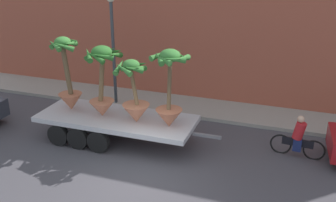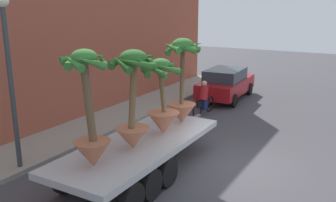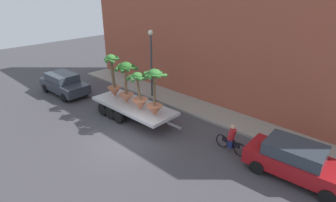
{
  "view_description": "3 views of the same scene",
  "coord_description": "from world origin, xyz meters",
  "px_view_note": "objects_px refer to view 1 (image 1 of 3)",
  "views": [
    {
      "loc": [
        4.24,
        -9.34,
        6.65
      ],
      "look_at": [
        0.14,
        2.21,
        1.83
      ],
      "focal_mm": 41.21,
      "sensor_mm": 36.0,
      "label": 1
    },
    {
      "loc": [
        -9.74,
        -3.4,
        4.68
      ],
      "look_at": [
        -0.27,
        2.2,
        1.8
      ],
      "focal_mm": 39.18,
      "sensor_mm": 36.0,
      "label": 2
    },
    {
      "loc": [
        10.09,
        -7.3,
        7.71
      ],
      "look_at": [
        0.73,
        2.57,
        1.84
      ],
      "focal_mm": 28.61,
      "sensor_mm": 36.0,
      "label": 3
    }
  ],
  "objects_px": {
    "potted_palm_middle": "(68,80)",
    "street_lamp": "(113,35)",
    "cyclist": "(298,139)",
    "potted_palm_extra": "(169,92)",
    "potted_palm_front": "(102,81)",
    "potted_palm_rear": "(135,98)",
    "flatbed_trailer": "(110,121)"
  },
  "relations": [
    {
      "from": "potted_palm_extra",
      "to": "flatbed_trailer",
      "type": "bearing_deg",
      "value": 175.64
    },
    {
      "from": "cyclist",
      "to": "potted_palm_rear",
      "type": "bearing_deg",
      "value": -167.42
    },
    {
      "from": "potted_palm_front",
      "to": "cyclist",
      "type": "xyz_separation_m",
      "value": [
        6.78,
        1.12,
        -1.65
      ]
    },
    {
      "from": "potted_palm_middle",
      "to": "cyclist",
      "type": "xyz_separation_m",
      "value": [
        8.28,
        0.99,
        -1.49
      ]
    },
    {
      "from": "potted_palm_rear",
      "to": "potted_palm_front",
      "type": "relative_size",
      "value": 0.86
    },
    {
      "from": "street_lamp",
      "to": "potted_palm_rear",
      "type": "bearing_deg",
      "value": -53.42
    },
    {
      "from": "flatbed_trailer",
      "to": "potted_palm_extra",
      "type": "bearing_deg",
      "value": -4.36
    },
    {
      "from": "flatbed_trailer",
      "to": "potted_palm_middle",
      "type": "xyz_separation_m",
      "value": [
        -1.66,
        0.02,
        1.4
      ]
    },
    {
      "from": "flatbed_trailer",
      "to": "street_lamp",
      "type": "relative_size",
      "value": 1.41
    },
    {
      "from": "flatbed_trailer",
      "to": "street_lamp",
      "type": "height_order",
      "value": "street_lamp"
    },
    {
      "from": "potted_palm_front",
      "to": "potted_palm_middle",
      "type": "bearing_deg",
      "value": 175.16
    },
    {
      "from": "flatbed_trailer",
      "to": "potted_palm_middle",
      "type": "height_order",
      "value": "potted_palm_middle"
    },
    {
      "from": "cyclist",
      "to": "potted_palm_extra",
      "type": "bearing_deg",
      "value": -164.32
    },
    {
      "from": "potted_palm_rear",
      "to": "potted_palm_extra",
      "type": "xyz_separation_m",
      "value": [
        1.26,
        0.04,
        0.37
      ]
    },
    {
      "from": "flatbed_trailer",
      "to": "potted_palm_extra",
      "type": "height_order",
      "value": "potted_palm_extra"
    },
    {
      "from": "potted_palm_rear",
      "to": "potted_palm_middle",
      "type": "distance_m",
      "value": 2.81
    },
    {
      "from": "potted_palm_middle",
      "to": "potted_palm_extra",
      "type": "xyz_separation_m",
      "value": [
        4.05,
        -0.2,
        0.1
      ]
    },
    {
      "from": "potted_palm_middle",
      "to": "street_lamp",
      "type": "distance_m",
      "value": 3.3
    },
    {
      "from": "flatbed_trailer",
      "to": "potted_palm_rear",
      "type": "distance_m",
      "value": 1.6
    },
    {
      "from": "potted_palm_middle",
      "to": "potted_palm_rear",
      "type": "bearing_deg",
      "value": -4.82
    },
    {
      "from": "potted_palm_front",
      "to": "potted_palm_extra",
      "type": "relative_size",
      "value": 0.96
    },
    {
      "from": "potted_palm_middle",
      "to": "potted_palm_extra",
      "type": "bearing_deg",
      "value": -2.78
    },
    {
      "from": "potted_palm_extra",
      "to": "cyclist",
      "type": "relative_size",
      "value": 1.48
    },
    {
      "from": "flatbed_trailer",
      "to": "potted_palm_extra",
      "type": "relative_size",
      "value": 2.5
    },
    {
      "from": "street_lamp",
      "to": "potted_palm_middle",
      "type": "bearing_deg",
      "value": -95.63
    },
    {
      "from": "cyclist",
      "to": "potted_palm_middle",
      "type": "bearing_deg",
      "value": -173.17
    },
    {
      "from": "potted_palm_rear",
      "to": "street_lamp",
      "type": "bearing_deg",
      "value": 126.58
    },
    {
      "from": "potted_palm_rear",
      "to": "potted_palm_front",
      "type": "height_order",
      "value": "potted_palm_front"
    },
    {
      "from": "flatbed_trailer",
      "to": "potted_palm_front",
      "type": "height_order",
      "value": "potted_palm_front"
    },
    {
      "from": "potted_palm_front",
      "to": "potted_palm_extra",
      "type": "height_order",
      "value": "potted_palm_extra"
    },
    {
      "from": "potted_palm_front",
      "to": "cyclist",
      "type": "bearing_deg",
      "value": 9.37
    },
    {
      "from": "potted_palm_middle",
      "to": "cyclist",
      "type": "relative_size",
      "value": 1.52
    }
  ]
}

